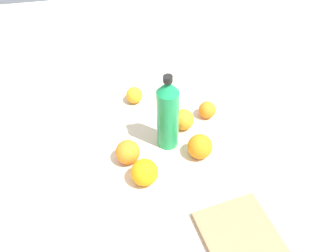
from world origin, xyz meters
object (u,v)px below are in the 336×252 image
orange_0 (184,120)px  cutting_board (243,241)px  water_bottle (168,114)px  orange_1 (128,152)px  orange_5 (134,95)px  orange_3 (144,172)px  orange_2 (200,147)px  orange_4 (207,110)px

orange_0 → cutting_board: (0.46, 0.06, -0.03)m
water_bottle → orange_1: (0.05, -0.14, -0.09)m
cutting_board → orange_5: bearing=-170.6°
orange_3 → cutting_board: size_ratio=0.35×
orange_2 → cutting_board: orange_2 is taller
orange_1 → orange_3: 0.10m
orange_1 → orange_2: bearing=84.6°
water_bottle → orange_0: water_bottle is taller
orange_3 → orange_4: size_ratio=1.34×
orange_0 → orange_2: size_ratio=0.91×
water_bottle → orange_1: 0.18m
water_bottle → orange_5: size_ratio=4.48×
water_bottle → orange_1: bearing=20.5°
water_bottle → orange_0: bearing=-136.6°
orange_2 → cutting_board: (0.32, 0.04, -0.03)m
orange_4 → orange_5: 0.28m
orange_1 → orange_3: size_ratio=0.94×
water_bottle → orange_2: bearing=141.5°
orange_1 → orange_0: bearing=118.8°
orange_2 → orange_4: orange_2 is taller
orange_4 → orange_2: bearing=-22.7°
orange_1 → orange_5: size_ratio=1.26×
orange_0 → orange_2: orange_2 is taller
orange_0 → orange_2: 0.14m
orange_0 → orange_3: orange_3 is taller
orange_3 → orange_2: bearing=109.9°
orange_3 → orange_1: bearing=-156.2°
water_bottle → orange_3: water_bottle is taller
orange_5 → cutting_board: orange_5 is taller
orange_0 → orange_1: orange_1 is taller
water_bottle → cutting_board: (0.39, 0.13, -0.12)m
orange_4 → cutting_board: size_ratio=0.26×
water_bottle → orange_4: size_ratio=4.47×
water_bottle → orange_5: bearing=-69.7°
orange_0 → orange_1: bearing=-61.2°
orange_4 → orange_0: bearing=-68.1°
orange_3 → orange_4: bearing=132.7°
water_bottle → orange_3: (0.14, -0.10, -0.09)m
water_bottle → orange_2: (0.07, 0.09, -0.09)m
water_bottle → cutting_board: bearing=108.3°
orange_3 → cutting_board: 0.34m
orange_1 → orange_3: orange_3 is taller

